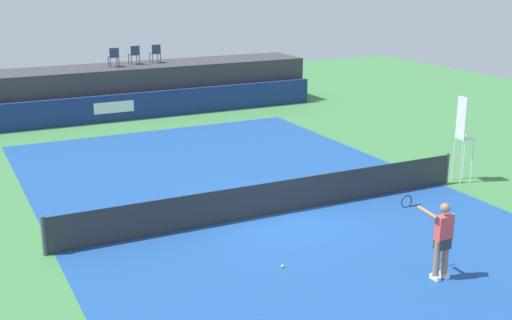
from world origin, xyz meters
name	(u,v)px	position (x,y,z in m)	size (l,w,h in m)	color
ground_plane	(230,184)	(0.00, 3.00, 0.00)	(48.00, 48.00, 0.00)	#3D7A42
court_inner	(274,214)	(0.00, 0.00, 0.00)	(12.00, 22.00, 0.00)	#1C478C
sponsor_wall	(135,106)	(0.00, 13.50, 0.60)	(18.00, 0.22, 1.20)	navy
spectator_platform	(123,89)	(0.00, 15.30, 1.10)	(18.00, 2.80, 2.20)	#38383D
spectator_chair_far_left	(114,56)	(-0.42, 15.07, 2.69)	(0.44, 0.44, 0.89)	#2D3D56
spectator_chair_left	(134,54)	(0.68, 15.48, 2.69)	(0.46, 0.46, 0.89)	#2D3D56
spectator_chair_center	(155,53)	(1.73, 15.52, 2.69)	(0.45, 0.45, 0.89)	#2D3D56
umpire_chair	(463,133)	(6.73, 0.01, 1.59)	(0.48, 0.48, 2.76)	white
tennis_net	(274,198)	(0.00, 0.00, 0.47)	(12.40, 0.02, 0.95)	#2D2D2D
net_post_near	(44,236)	(-6.20, 0.00, 0.50)	(0.10, 0.10, 1.00)	#4C4C51
net_post_far	(447,168)	(6.20, 0.00, 0.50)	(0.10, 0.10, 1.00)	#4C4C51
tennis_player	(442,238)	(1.40, -5.12, 0.96)	(0.68, 1.12, 1.77)	white
tennis_ball	(282,266)	(-1.45, -3.13, 0.04)	(0.07, 0.07, 0.07)	#D8EA33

